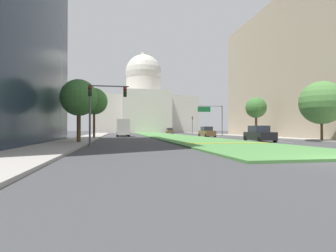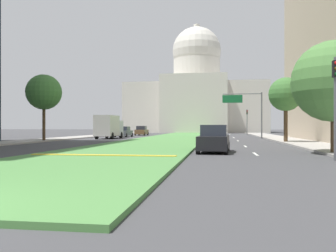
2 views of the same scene
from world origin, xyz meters
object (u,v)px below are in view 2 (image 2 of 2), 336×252
at_px(overhead_guide_sign, 247,106).
at_px(street_tree_right_mid, 286,95).
at_px(traffic_light_near_right, 336,95).
at_px(sedan_far_horizon, 142,131).
at_px(street_tree_right_near, 333,81).
at_px(sedan_midblock, 217,133).
at_px(sedan_distant, 124,132).
at_px(street_tree_left_mid, 44,92).
at_px(box_truck_delivery, 109,127).
at_px(capitol_building, 196,96).
at_px(sedan_very_far, 218,130).
at_px(traffic_light_far_right, 247,118).
at_px(sedan_lead_stopped, 214,140).

distance_m(overhead_guide_sign, street_tree_right_mid, 13.35).
distance_m(traffic_light_near_right, sedan_far_horizon, 50.45).
relative_size(street_tree_right_near, sedan_midblock, 1.53).
bearing_deg(overhead_guide_sign, sedan_far_horizon, 141.94).
bearing_deg(sedan_distant, sedan_far_horizon, 86.31).
relative_size(overhead_guide_sign, street_tree_left_mid, 0.86).
xyz_separation_m(sedan_distant, box_truck_delivery, (0.01, -7.73, 0.89)).
distance_m(street_tree_right_near, box_truck_delivery, 32.85).
xyz_separation_m(capitol_building, overhead_guide_sign, (10.17, -49.48, -5.70)).
bearing_deg(street_tree_right_near, sedan_very_far, 96.91).
xyz_separation_m(traffic_light_far_right, sedan_midblock, (-5.95, -31.02, -2.45)).
bearing_deg(street_tree_right_near, sedan_distant, 124.40).
relative_size(street_tree_right_near, sedan_lead_stopped, 1.49).
bearing_deg(sedan_lead_stopped, sedan_midblock, 89.56).
height_order(traffic_light_near_right, street_tree_right_mid, street_tree_right_mid).
xyz_separation_m(overhead_guide_sign, sedan_lead_stopped, (-4.23, -26.93, -3.80)).
bearing_deg(traffic_light_far_right, overhead_guide_sign, -94.65).
bearing_deg(street_tree_right_mid, sedan_very_far, 99.30).
bearing_deg(capitol_building, overhead_guide_sign, -78.38).
distance_m(sedan_midblock, box_truck_delivery, 15.58).
relative_size(street_tree_left_mid, sedan_lead_stopped, 1.63).
height_order(street_tree_left_mid, street_tree_right_mid, street_tree_left_mid).
distance_m(sedan_very_far, box_truck_delivery, 35.78).
bearing_deg(street_tree_right_near, traffic_light_far_right, 91.20).
distance_m(traffic_light_near_right, sedan_distant, 41.60).
bearing_deg(street_tree_left_mid, traffic_light_far_right, 55.12).
xyz_separation_m(sedan_lead_stopped, sedan_midblock, (0.14, 18.82, 0.02)).
bearing_deg(sedan_very_far, street_tree_left_mid, -114.78).
bearing_deg(sedan_very_far, sedan_distant, -121.34).
xyz_separation_m(street_tree_right_near, sedan_distant, (-21.93, 32.04, -3.65)).
relative_size(sedan_distant, sedan_very_far, 1.05).
height_order(traffic_light_near_right, sedan_midblock, traffic_light_near_right).
relative_size(capitol_building, sedan_midblock, 8.48).
relative_size(overhead_guide_sign, street_tree_right_mid, 0.96).
xyz_separation_m(traffic_light_far_right, street_tree_right_near, (1.07, -50.86, 1.13)).
bearing_deg(traffic_light_near_right, sedan_far_horizon, 113.64).
height_order(sedan_lead_stopped, sedan_distant, sedan_lead_stopped).
distance_m(street_tree_right_mid, sedan_midblock, 9.49).
bearing_deg(box_truck_delivery, overhead_guide_sign, 10.82).
distance_m(traffic_light_far_right, overhead_guide_sign, 23.03).
bearing_deg(street_tree_right_mid, street_tree_right_near, -89.92).
bearing_deg(traffic_light_near_right, sedan_distant, 120.17).
relative_size(overhead_guide_sign, sedan_far_horizon, 1.41).
height_order(sedan_very_far, box_truck_delivery, box_truck_delivery).
relative_size(traffic_light_far_right, sedan_very_far, 1.20).
relative_size(capitol_building, street_tree_right_mid, 5.65).
bearing_deg(overhead_guide_sign, street_tree_right_mid, -77.40).
distance_m(capitol_building, street_tree_right_near, 78.74).
relative_size(street_tree_left_mid, sedan_midblock, 1.68).
xyz_separation_m(capitol_building, sedan_distant, (-8.83, -45.38, -9.55)).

